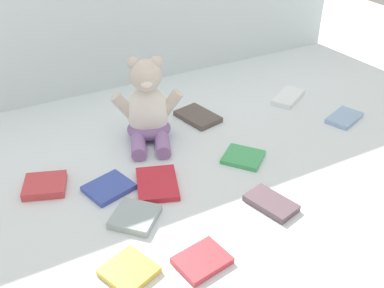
{
  "coord_description": "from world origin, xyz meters",
  "views": [
    {
      "loc": [
        -0.43,
        -0.89,
        0.68
      ],
      "look_at": [
        -0.01,
        -0.1,
        0.1
      ],
      "focal_mm": 42.54,
      "sensor_mm": 36.0,
      "label": 1
    }
  ],
  "objects_px": {
    "book_case_7": "(45,185)",
    "book_case_2": "(129,271)",
    "book_case_6": "(135,217)",
    "teddy_bear": "(148,110)",
    "book_case_3": "(271,203)",
    "book_case_4": "(198,117)",
    "book_case_1": "(202,260)",
    "book_case_10": "(243,157)",
    "book_case_9": "(344,118)",
    "book_case_5": "(109,188)",
    "book_case_8": "(157,184)",
    "book_case_0": "(288,97)"
  },
  "relations": [
    {
      "from": "book_case_7",
      "to": "book_case_2",
      "type": "bearing_deg",
      "value": -146.93
    },
    {
      "from": "book_case_1",
      "to": "book_case_4",
      "type": "relative_size",
      "value": 0.77
    },
    {
      "from": "book_case_5",
      "to": "book_case_8",
      "type": "height_order",
      "value": "same"
    },
    {
      "from": "teddy_bear",
      "to": "book_case_8",
      "type": "relative_size",
      "value": 1.83
    },
    {
      "from": "book_case_4",
      "to": "book_case_9",
      "type": "xyz_separation_m",
      "value": [
        0.38,
        -0.22,
        -0.0
      ]
    },
    {
      "from": "book_case_0",
      "to": "book_case_4",
      "type": "height_order",
      "value": "same"
    },
    {
      "from": "book_case_5",
      "to": "book_case_6",
      "type": "bearing_deg",
      "value": 170.75
    },
    {
      "from": "book_case_4",
      "to": "book_case_7",
      "type": "height_order",
      "value": "book_case_7"
    },
    {
      "from": "book_case_5",
      "to": "book_case_3",
      "type": "bearing_deg",
      "value": -142.96
    },
    {
      "from": "teddy_bear",
      "to": "book_case_5",
      "type": "height_order",
      "value": "teddy_bear"
    },
    {
      "from": "book_case_2",
      "to": "book_case_4",
      "type": "relative_size",
      "value": 0.7
    },
    {
      "from": "book_case_8",
      "to": "book_case_9",
      "type": "height_order",
      "value": "same"
    },
    {
      "from": "book_case_8",
      "to": "book_case_10",
      "type": "height_order",
      "value": "book_case_8"
    },
    {
      "from": "book_case_6",
      "to": "book_case_9",
      "type": "distance_m",
      "value": 0.73
    },
    {
      "from": "book_case_5",
      "to": "book_case_9",
      "type": "xyz_separation_m",
      "value": [
        0.74,
        -0.02,
        -0.0
      ]
    },
    {
      "from": "book_case_6",
      "to": "book_case_2",
      "type": "bearing_deg",
      "value": -161.16
    },
    {
      "from": "book_case_2",
      "to": "book_case_7",
      "type": "relative_size",
      "value": 0.93
    },
    {
      "from": "book_case_0",
      "to": "book_case_5",
      "type": "bearing_deg",
      "value": 74.41
    },
    {
      "from": "book_case_0",
      "to": "book_case_1",
      "type": "height_order",
      "value": "book_case_0"
    },
    {
      "from": "teddy_bear",
      "to": "book_case_7",
      "type": "bearing_deg",
      "value": -142.36
    },
    {
      "from": "book_case_1",
      "to": "book_case_2",
      "type": "xyz_separation_m",
      "value": [
        -0.14,
        0.04,
        -0.0
      ]
    },
    {
      "from": "book_case_9",
      "to": "book_case_10",
      "type": "distance_m",
      "value": 0.38
    },
    {
      "from": "book_case_0",
      "to": "book_case_8",
      "type": "distance_m",
      "value": 0.61
    },
    {
      "from": "book_case_0",
      "to": "book_case_8",
      "type": "bearing_deg",
      "value": 80.71
    },
    {
      "from": "book_case_3",
      "to": "book_case_6",
      "type": "bearing_deg",
      "value": -34.76
    },
    {
      "from": "book_case_1",
      "to": "book_case_5",
      "type": "bearing_deg",
      "value": 5.76
    },
    {
      "from": "teddy_bear",
      "to": "book_case_5",
      "type": "xyz_separation_m",
      "value": [
        -0.18,
        -0.17,
        -0.08
      ]
    },
    {
      "from": "book_case_1",
      "to": "book_case_6",
      "type": "height_order",
      "value": "book_case_6"
    },
    {
      "from": "teddy_bear",
      "to": "book_case_10",
      "type": "height_order",
      "value": "teddy_bear"
    },
    {
      "from": "book_case_1",
      "to": "book_case_9",
      "type": "relative_size",
      "value": 0.87
    },
    {
      "from": "book_case_3",
      "to": "book_case_2",
      "type": "bearing_deg",
      "value": -10.16
    },
    {
      "from": "book_case_3",
      "to": "book_case_10",
      "type": "xyz_separation_m",
      "value": [
        0.05,
        0.19,
        -0.0
      ]
    },
    {
      "from": "book_case_1",
      "to": "book_case_10",
      "type": "xyz_separation_m",
      "value": [
        0.27,
        0.26,
        -0.0
      ]
    },
    {
      "from": "teddy_bear",
      "to": "book_case_8",
      "type": "xyz_separation_m",
      "value": [
        -0.07,
        -0.21,
        -0.08
      ]
    },
    {
      "from": "book_case_2",
      "to": "book_case_6",
      "type": "xyz_separation_m",
      "value": [
        0.07,
        0.13,
        0.0
      ]
    },
    {
      "from": "book_case_3",
      "to": "book_case_10",
      "type": "bearing_deg",
      "value": -119.97
    },
    {
      "from": "book_case_4",
      "to": "book_case_7",
      "type": "bearing_deg",
      "value": -178.14
    },
    {
      "from": "book_case_4",
      "to": "book_case_2",
      "type": "bearing_deg",
      "value": -143.75
    },
    {
      "from": "book_case_6",
      "to": "teddy_bear",
      "type": "bearing_deg",
      "value": 16.39
    },
    {
      "from": "book_case_0",
      "to": "book_case_5",
      "type": "xyz_separation_m",
      "value": [
        -0.68,
        -0.17,
        -0.0
      ]
    },
    {
      "from": "teddy_bear",
      "to": "book_case_7",
      "type": "distance_m",
      "value": 0.34
    },
    {
      "from": "book_case_1",
      "to": "book_case_7",
      "type": "height_order",
      "value": "book_case_7"
    },
    {
      "from": "book_case_7",
      "to": "book_case_1",
      "type": "bearing_deg",
      "value": -130.76
    },
    {
      "from": "teddy_bear",
      "to": "book_case_6",
      "type": "xyz_separation_m",
      "value": [
        -0.17,
        -0.3,
        -0.08
      ]
    },
    {
      "from": "book_case_4",
      "to": "book_case_10",
      "type": "xyz_separation_m",
      "value": [
        0.0,
        -0.24,
        -0.0
      ]
    },
    {
      "from": "book_case_0",
      "to": "book_case_8",
      "type": "xyz_separation_m",
      "value": [
        -0.57,
        -0.21,
        -0.0
      ]
    },
    {
      "from": "teddy_bear",
      "to": "book_case_8",
      "type": "height_order",
      "value": "teddy_bear"
    },
    {
      "from": "book_case_2",
      "to": "book_case_10",
      "type": "height_order",
      "value": "book_case_2"
    },
    {
      "from": "teddy_bear",
      "to": "book_case_4",
      "type": "bearing_deg",
      "value": 30.57
    },
    {
      "from": "book_case_1",
      "to": "book_case_10",
      "type": "height_order",
      "value": "book_case_1"
    }
  ]
}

